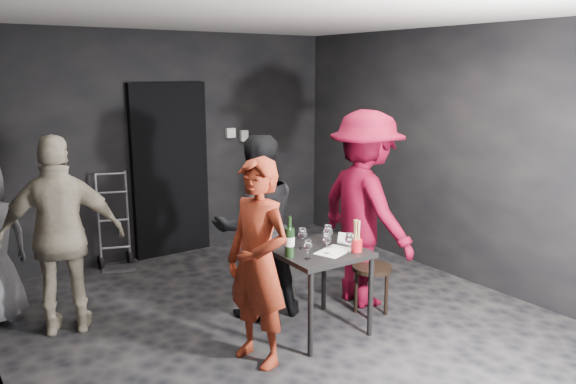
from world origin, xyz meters
TOP-DOWN VIEW (x-y plane):
  - floor at (0.00, 0.00)m, footprint 4.50×5.00m
  - ceiling at (0.00, 0.00)m, footprint 4.50×5.00m
  - wall_back at (0.00, 2.50)m, footprint 4.50×0.04m
  - wall_front at (0.00, -2.50)m, footprint 4.50×0.04m
  - wall_right at (2.25, 0.00)m, footprint 0.04×5.00m
  - doorway at (0.00, 2.44)m, footprint 0.95×0.10m
  - wallbox_upper at (0.85, 2.45)m, footprint 0.12×0.06m
  - wallbox_lower at (1.05, 2.45)m, footprint 0.10×0.06m
  - hand_truck at (-0.76, 2.30)m, footprint 0.38×0.32m
  - tasting_table at (0.17, -0.30)m, footprint 0.72×0.72m
  - stool at (0.80, -0.30)m, footprint 0.37×0.37m
  - server_red at (-0.52, -0.44)m, footprint 0.56×0.72m
  - woman_black at (-0.07, 0.31)m, footprint 1.02×0.72m
  - man_maroon at (0.93, -0.04)m, footprint 0.80×1.57m
  - bystander_cream at (-1.62, 0.95)m, footprint 1.29×0.93m
  - tasting_mat at (0.24, -0.42)m, footprint 0.37×0.30m
  - wine_glass_a at (-0.06, -0.45)m, footprint 0.09×0.09m
  - wine_glass_b at (-0.11, -0.26)m, footprint 0.10×0.10m
  - wine_glass_c at (0.07, -0.20)m, footprint 0.09×0.09m
  - wine_glass_d at (0.15, -0.43)m, footprint 0.08×0.08m
  - wine_glass_e at (0.32, -0.51)m, footprint 0.07×0.07m
  - wine_glass_f at (0.27, -0.30)m, footprint 0.11×0.11m
  - wine_bottle at (-0.14, -0.31)m, footprint 0.08×0.08m
  - breadstick_cup at (0.40, -0.52)m, footprint 0.10×0.10m
  - reserved_card at (0.45, -0.31)m, footprint 0.12×0.15m

SIDE VIEW (x-z plane):
  - floor at x=0.00m, z-range -0.01..0.01m
  - hand_truck at x=-0.76m, z-range -0.35..0.77m
  - stool at x=0.80m, z-range 0.15..0.62m
  - tasting_table at x=0.17m, z-range 0.28..1.03m
  - tasting_mat at x=0.24m, z-range 0.75..0.75m
  - reserved_card at x=0.45m, z-range 0.75..0.85m
  - wine_glass_a at x=-0.06m, z-range 0.75..0.93m
  - wine_glass_e at x=0.32m, z-range 0.75..0.94m
  - wine_glass_d at x=0.15m, z-range 0.75..0.95m
  - wine_glass_c at x=0.07m, z-range 0.75..0.95m
  - wine_glass_f at x=0.27m, z-range 0.75..0.97m
  - wine_glass_b at x=-0.11m, z-range 0.75..0.97m
  - server_red at x=-0.52m, z-range 0.00..1.75m
  - wine_bottle at x=-0.14m, z-range 0.71..1.05m
  - breadstick_cup at x=0.40m, z-range 0.74..1.03m
  - woman_black at x=-0.07m, z-range 0.00..1.90m
  - bystander_cream at x=-1.62m, z-range 0.00..1.99m
  - doorway at x=0.00m, z-range 0.00..2.10m
  - man_maroon at x=0.93m, z-range 0.00..2.37m
  - wall_back at x=0.00m, z-range 0.00..2.70m
  - wall_front at x=0.00m, z-range 0.00..2.70m
  - wall_right at x=2.25m, z-range 0.00..2.70m
  - wallbox_lower at x=1.05m, z-range 1.33..1.47m
  - wallbox_upper at x=0.85m, z-range 1.39..1.51m
  - ceiling at x=0.00m, z-range 2.69..2.71m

